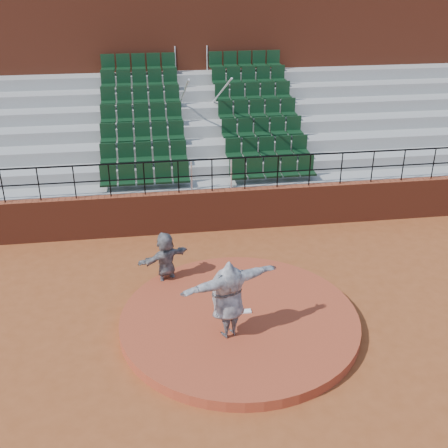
{
  "coord_description": "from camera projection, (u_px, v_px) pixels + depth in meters",
  "views": [
    {
      "loc": [
        -1.87,
        -10.48,
        7.87
      ],
      "look_at": [
        0.0,
        2.5,
        1.4
      ],
      "focal_mm": 45.0,
      "sensor_mm": 36.0,
      "label": 1
    }
  ],
  "objects": [
    {
      "name": "boundary_wall",
      "position": [
        212.0,
        210.0,
        17.17
      ],
      "size": [
        24.0,
        0.3,
        1.3
      ],
      "primitive_type": "cube",
      "color": "maroon",
      "rests_on": "ground"
    },
    {
      "name": "press_box_facade",
      "position": [
        188.0,
        67.0,
        22.64
      ],
      "size": [
        24.0,
        3.0,
        7.1
      ],
      "primitive_type": "cube",
      "color": "maroon",
      "rests_on": "ground"
    },
    {
      "name": "pitching_rubber",
      "position": [
        238.0,
        312.0,
        13.04
      ],
      "size": [
        0.6,
        0.15,
        0.03
      ],
      "primitive_type": "cube",
      "color": "white",
      "rests_on": "pitchers_mound"
    },
    {
      "name": "pitcher",
      "position": [
        228.0,
        299.0,
        11.92
      ],
      "size": [
        2.34,
        1.37,
        1.84
      ],
      "primitive_type": "imported",
      "rotation": [
        0.0,
        0.0,
        3.5
      ],
      "color": "black",
      "rests_on": "pitchers_mound"
    },
    {
      "name": "pitchers_mound",
      "position": [
        239.0,
        321.0,
        12.97
      ],
      "size": [
        5.5,
        5.5,
        0.25
      ],
      "primitive_type": "cylinder",
      "color": "#A34024",
      "rests_on": "ground"
    },
    {
      "name": "fielder",
      "position": [
        166.0,
        260.0,
        14.19
      ],
      "size": [
        1.47,
        1.05,
        1.53
      ],
      "primitive_type": "imported",
      "rotation": [
        0.0,
        0.0,
        3.62
      ],
      "color": "black",
      "rests_on": "ground"
    },
    {
      "name": "wall_railing",
      "position": [
        212.0,
        168.0,
        16.56
      ],
      "size": [
        24.04,
        0.05,
        1.03
      ],
      "color": "black",
      "rests_on": "boundary_wall"
    },
    {
      "name": "ground",
      "position": [
        239.0,
        325.0,
        13.02
      ],
      "size": [
        90.0,
        90.0,
        0.0
      ],
      "primitive_type": "plane",
      "color": "brown",
      "rests_on": "ground"
    },
    {
      "name": "seating_deck",
      "position": [
        199.0,
        148.0,
        20.07
      ],
      "size": [
        24.0,
        5.97,
        4.63
      ],
      "color": "gray",
      "rests_on": "ground"
    }
  ]
}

